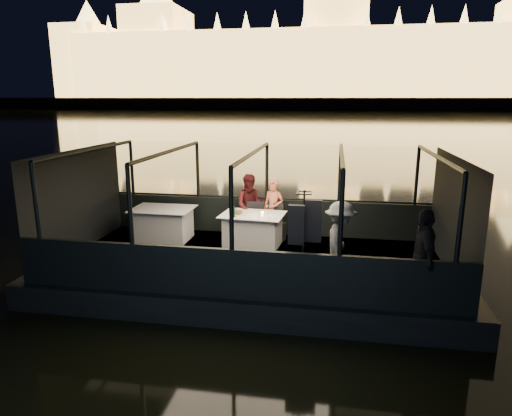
% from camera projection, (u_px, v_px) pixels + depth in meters
% --- Properties ---
extents(river_water, '(500.00, 500.00, 0.00)m').
position_uv_depth(river_water, '(327.00, 119.00, 86.60)').
color(river_water, black).
rests_on(river_water, ground).
extents(boat_hull, '(8.60, 4.40, 1.00)m').
position_uv_depth(boat_hull, '(253.00, 281.00, 9.98)').
color(boat_hull, black).
rests_on(boat_hull, river_water).
extents(boat_deck, '(8.00, 4.00, 0.04)m').
position_uv_depth(boat_deck, '(253.00, 260.00, 9.86)').
color(boat_deck, black).
rests_on(boat_deck, boat_hull).
extents(gunwale_port, '(8.00, 0.08, 0.90)m').
position_uv_depth(gunwale_port, '(267.00, 216.00, 11.67)').
color(gunwale_port, black).
rests_on(gunwale_port, boat_deck).
extents(gunwale_starboard, '(8.00, 0.08, 0.90)m').
position_uv_depth(gunwale_starboard, '(232.00, 274.00, 7.84)').
color(gunwale_starboard, black).
rests_on(gunwale_starboard, boat_deck).
extents(cabin_glass_port, '(8.00, 0.02, 1.40)m').
position_uv_depth(cabin_glass_port, '(267.00, 172.00, 11.40)').
color(cabin_glass_port, '#99B2B2').
rests_on(cabin_glass_port, gunwale_port).
extents(cabin_glass_starboard, '(8.00, 0.02, 1.40)m').
position_uv_depth(cabin_glass_starboard, '(231.00, 209.00, 7.57)').
color(cabin_glass_starboard, '#99B2B2').
rests_on(cabin_glass_starboard, gunwale_starboard).
extents(cabin_roof_glass, '(8.00, 4.00, 0.02)m').
position_uv_depth(cabin_roof_glass, '(253.00, 153.00, 9.32)').
color(cabin_roof_glass, '#99B2B2').
rests_on(cabin_roof_glass, boat_deck).
extents(end_wall_fore, '(0.02, 4.00, 2.30)m').
position_uv_depth(end_wall_fore, '(78.00, 201.00, 10.25)').
color(end_wall_fore, black).
rests_on(end_wall_fore, boat_deck).
extents(end_wall_aft, '(0.02, 4.00, 2.30)m').
position_uv_depth(end_wall_aft, '(453.00, 216.00, 8.93)').
color(end_wall_aft, black).
rests_on(end_wall_aft, boat_deck).
extents(canopy_ribs, '(8.00, 4.00, 2.30)m').
position_uv_depth(canopy_ribs, '(253.00, 208.00, 9.59)').
color(canopy_ribs, black).
rests_on(canopy_ribs, boat_deck).
extents(embankment, '(400.00, 140.00, 6.00)m').
position_uv_depth(embankment, '(333.00, 104.00, 210.87)').
color(embankment, '#423D33').
rests_on(embankment, ground).
extents(parliament_building, '(220.00, 32.00, 60.00)m').
position_uv_depth(parliament_building, '(335.00, 29.00, 170.77)').
color(parliament_building, '#F2D18C').
rests_on(parliament_building, embankment).
extents(dining_table_central, '(1.53, 1.16, 0.77)m').
position_uv_depth(dining_table_central, '(253.00, 230.00, 10.70)').
color(dining_table_central, silver).
rests_on(dining_table_central, boat_deck).
extents(dining_table_aft, '(1.48, 1.07, 0.79)m').
position_uv_depth(dining_table_aft, '(163.00, 224.00, 11.20)').
color(dining_table_aft, silver).
rests_on(dining_table_aft, boat_deck).
extents(chair_port_left, '(0.54, 0.54, 0.91)m').
position_uv_depth(chair_port_left, '(254.00, 222.00, 11.13)').
color(chair_port_left, black).
rests_on(chair_port_left, boat_deck).
extents(chair_port_right, '(0.54, 0.54, 0.90)m').
position_uv_depth(chair_port_right, '(275.00, 223.00, 11.04)').
color(chair_port_right, black).
rests_on(chair_port_right, boat_deck).
extents(coat_stand, '(0.53, 0.43, 1.84)m').
position_uv_depth(coat_stand, '(303.00, 241.00, 8.16)').
color(coat_stand, black).
rests_on(coat_stand, boat_deck).
extents(person_woman_coral, '(0.60, 0.49, 1.46)m').
position_uv_depth(person_woman_coral, '(273.00, 208.00, 11.24)').
color(person_woman_coral, '#E57453').
rests_on(person_woman_coral, boat_deck).
extents(person_man_maroon, '(0.85, 0.72, 1.58)m').
position_uv_depth(person_man_maroon, '(251.00, 207.00, 11.34)').
color(person_man_maroon, '#431315').
rests_on(person_man_maroon, boat_deck).
extents(passenger_stripe, '(0.62, 1.04, 1.58)m').
position_uv_depth(passenger_stripe, '(340.00, 240.00, 8.42)').
color(passenger_stripe, white).
rests_on(passenger_stripe, boat_deck).
extents(passenger_dark, '(0.46, 0.99, 1.65)m').
position_uv_depth(passenger_dark, '(423.00, 256.00, 7.57)').
color(passenger_dark, black).
rests_on(passenger_dark, boat_deck).
extents(wine_bottle, '(0.06, 0.06, 0.28)m').
position_uv_depth(wine_bottle, '(234.00, 211.00, 10.28)').
color(wine_bottle, '#14381A').
rests_on(wine_bottle, dining_table_central).
extents(bread_basket, '(0.25, 0.25, 0.08)m').
position_uv_depth(bread_basket, '(238.00, 212.00, 10.61)').
color(bread_basket, brown).
rests_on(bread_basket, dining_table_central).
extents(amber_candle, '(0.07, 0.07, 0.09)m').
position_uv_depth(amber_candle, '(262.00, 214.00, 10.45)').
color(amber_candle, '#FFB83F').
rests_on(amber_candle, dining_table_central).
extents(plate_near, '(0.27, 0.27, 0.01)m').
position_uv_depth(plate_near, '(273.00, 218.00, 10.25)').
color(plate_near, white).
rests_on(plate_near, dining_table_central).
extents(plate_far, '(0.33, 0.33, 0.02)m').
position_uv_depth(plate_far, '(245.00, 214.00, 10.58)').
color(plate_far, white).
rests_on(plate_far, dining_table_central).
extents(wine_glass_white, '(0.09, 0.09, 0.20)m').
position_uv_depth(wine_glass_white, '(236.00, 213.00, 10.34)').
color(wine_glass_white, silver).
rests_on(wine_glass_white, dining_table_central).
extents(wine_glass_red, '(0.08, 0.08, 0.20)m').
position_uv_depth(wine_glass_red, '(267.00, 210.00, 10.61)').
color(wine_glass_red, silver).
rests_on(wine_glass_red, dining_table_central).
extents(wine_glass_empty, '(0.07, 0.07, 0.18)m').
position_uv_depth(wine_glass_empty, '(258.00, 214.00, 10.23)').
color(wine_glass_empty, white).
rests_on(wine_glass_empty, dining_table_central).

